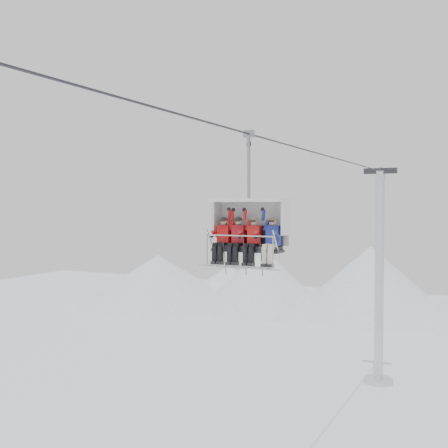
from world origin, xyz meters
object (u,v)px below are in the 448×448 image
at_px(skier_center_left, 237,239).
at_px(skier_far_right, 272,240).
at_px(skier_center_right, 253,240).
at_px(lift_tower_right, 379,291).
at_px(chairlift_carrier, 250,223).
at_px(skier_far_left, 222,239).

xyz_separation_m(skier_center_left, skier_far_right, (1.09, 0.00, 0.00)).
distance_m(skier_center_right, skier_far_right, 0.59).
height_order(skier_center_left, skier_center_right, skier_center_left).
bearing_deg(skier_far_right, skier_center_right, -179.89).
height_order(lift_tower_right, skier_center_right, lift_tower_right).
xyz_separation_m(chairlift_carrier, skier_center_left, (-0.29, -0.30, -0.46)).
height_order(lift_tower_right, skier_far_right, lift_tower_right).
height_order(skier_center_right, skier_far_right, skier_far_right).
bearing_deg(skier_center_left, skier_center_right, -0.12).
xyz_separation_m(chairlift_carrier, skier_far_left, (-0.78, -0.31, -0.47)).
bearing_deg(skier_center_left, chairlift_carrier, 46.61).
xyz_separation_m(chairlift_carrier, skier_far_right, (0.81, -0.30, -0.46)).
distance_m(skier_far_left, skier_center_left, 0.49).
height_order(chairlift_carrier, skier_center_left, chairlift_carrier).
distance_m(chairlift_carrier, skier_center_left, 0.62).
xyz_separation_m(lift_tower_right, skier_far_left, (-0.78, -20.52, 4.41)).
height_order(skier_far_left, skier_center_right, same).
bearing_deg(skier_center_left, lift_tower_right, 89.20).
bearing_deg(skier_center_left, skier_far_left, -179.87).
distance_m(skier_center_left, skier_center_right, 0.51).
bearing_deg(lift_tower_right, skier_far_left, -92.17).
distance_m(chairlift_carrier, skier_center_right, 0.60).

